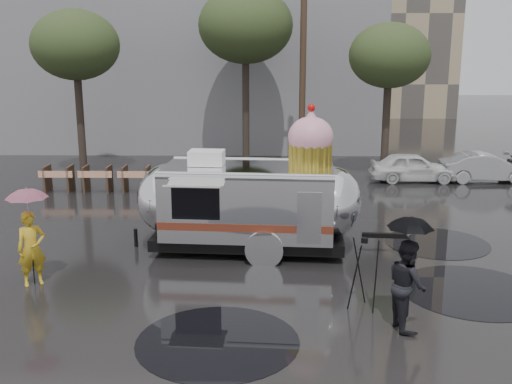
{
  "coord_description": "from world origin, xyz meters",
  "views": [
    {
      "loc": [
        0.87,
        -12.39,
        5.36
      ],
      "look_at": [
        0.64,
        3.2,
        1.63
      ],
      "focal_mm": 42.0,
      "sensor_mm": 36.0,
      "label": 1
    }
  ],
  "objects_px": {
    "person_right": "(407,284)",
    "tripod": "(363,266)",
    "person_left": "(32,249)",
    "airstream_trailer": "(252,199)"
  },
  "relations": [
    {
      "from": "tripod",
      "to": "person_right",
      "type": "bearing_deg",
      "value": -30.61
    },
    {
      "from": "airstream_trailer",
      "to": "person_right",
      "type": "xyz_separation_m",
      "value": [
        3.11,
        -4.64,
        -0.52
      ]
    },
    {
      "from": "tripod",
      "to": "person_left",
      "type": "bearing_deg",
      "value": -167.99
    },
    {
      "from": "tripod",
      "to": "airstream_trailer",
      "type": "bearing_deg",
      "value": 143.97
    },
    {
      "from": "person_left",
      "to": "person_right",
      "type": "bearing_deg",
      "value": -46.06
    },
    {
      "from": "airstream_trailer",
      "to": "tripod",
      "type": "xyz_separation_m",
      "value": [
        2.41,
        -3.75,
        -0.49
      ]
    },
    {
      "from": "person_left",
      "to": "tripod",
      "type": "height_order",
      "value": "person_left"
    },
    {
      "from": "person_right",
      "to": "tripod",
      "type": "height_order",
      "value": "person_right"
    },
    {
      "from": "person_left",
      "to": "person_right",
      "type": "xyz_separation_m",
      "value": [
        8.15,
        -2.1,
        0.03
      ]
    },
    {
      "from": "person_right",
      "to": "person_left",
      "type": "bearing_deg",
      "value": 65.75
    }
  ]
}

